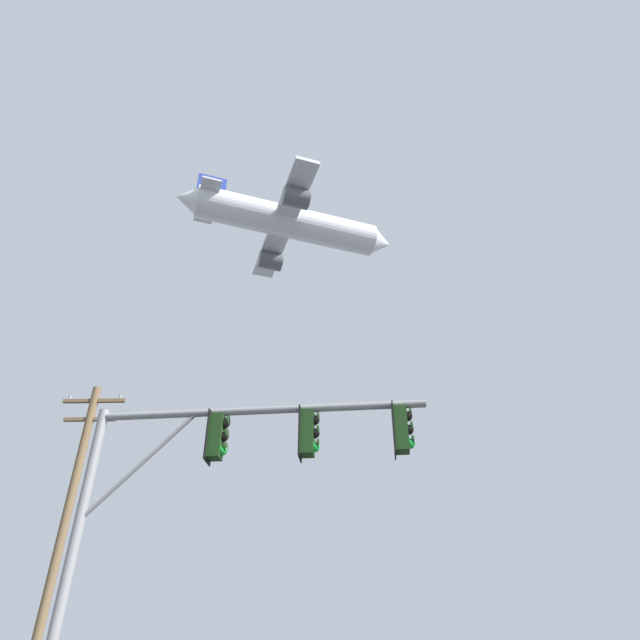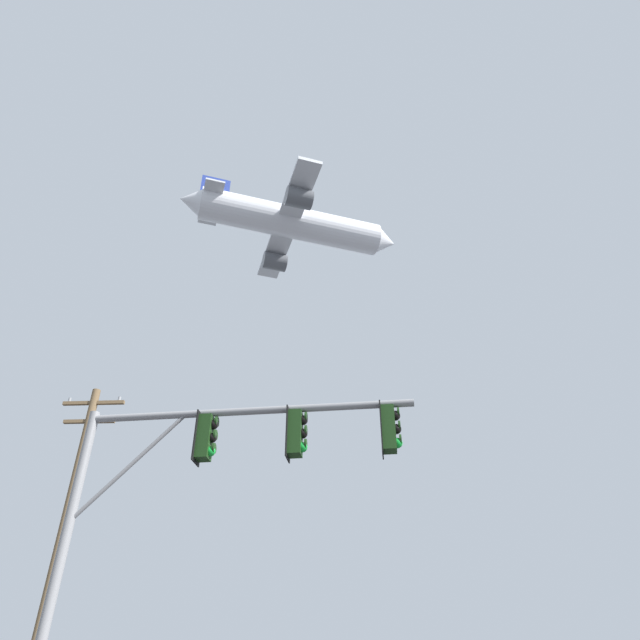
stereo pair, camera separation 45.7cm
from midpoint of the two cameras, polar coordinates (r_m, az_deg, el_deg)
signal_pole_near at (r=11.43m, az=-9.95°, el=-14.94°), size 6.72×0.77×6.34m
utility_pole at (r=20.39m, az=-23.86°, el=-19.04°), size 2.20×0.28×10.52m
airplane at (r=52.81m, az=-2.63°, el=9.71°), size 20.00×15.45×5.58m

